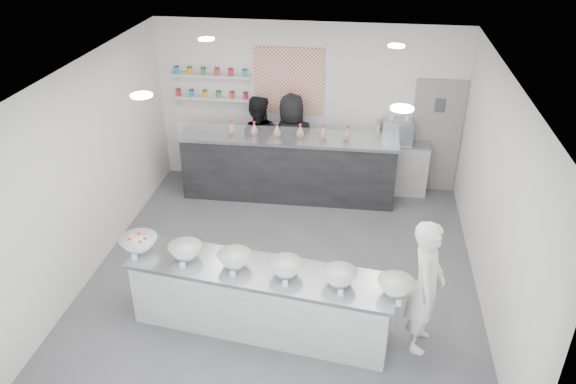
% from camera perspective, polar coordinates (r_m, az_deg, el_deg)
% --- Properties ---
extents(floor, '(6.00, 6.00, 0.00)m').
position_cam_1_polar(floor, '(8.31, -0.48, -8.19)').
color(floor, '#515156').
rests_on(floor, ground).
extents(ceiling, '(6.00, 6.00, 0.00)m').
position_cam_1_polar(ceiling, '(6.94, -0.58, 12.04)').
color(ceiling, white).
rests_on(ceiling, floor).
extents(back_wall, '(5.50, 0.00, 5.50)m').
position_cam_1_polar(back_wall, '(10.24, 2.09, 8.73)').
color(back_wall, white).
rests_on(back_wall, floor).
extents(left_wall, '(0.00, 6.00, 6.00)m').
position_cam_1_polar(left_wall, '(8.35, -19.53, 2.23)').
color(left_wall, white).
rests_on(left_wall, floor).
extents(right_wall, '(0.00, 6.00, 6.00)m').
position_cam_1_polar(right_wall, '(7.63, 20.33, -0.45)').
color(right_wall, white).
rests_on(right_wall, floor).
extents(back_door, '(0.88, 0.04, 2.10)m').
position_cam_1_polar(back_door, '(10.40, 14.78, 5.43)').
color(back_door, gray).
rests_on(back_door, floor).
extents(pattern_panel, '(1.25, 0.03, 1.20)m').
position_cam_1_polar(pattern_panel, '(10.11, 0.11, 11.18)').
color(pattern_panel, '#CD5935').
rests_on(pattern_panel, back_wall).
extents(jar_shelf_lower, '(1.45, 0.22, 0.04)m').
position_cam_1_polar(jar_shelf_lower, '(10.44, -7.68, 9.47)').
color(jar_shelf_lower, silver).
rests_on(jar_shelf_lower, back_wall).
extents(jar_shelf_upper, '(1.45, 0.22, 0.04)m').
position_cam_1_polar(jar_shelf_upper, '(10.31, -7.84, 11.67)').
color(jar_shelf_upper, silver).
rests_on(jar_shelf_upper, back_wall).
extents(preserve_jars, '(1.45, 0.10, 0.56)m').
position_cam_1_polar(preserve_jars, '(10.33, -7.81, 10.89)').
color(preserve_jars, red).
rests_on(preserve_jars, jar_shelf_lower).
extents(downlight_0, '(0.24, 0.24, 0.02)m').
position_cam_1_polar(downlight_0, '(6.41, -14.67, 9.48)').
color(downlight_0, white).
rests_on(downlight_0, ceiling).
extents(downlight_1, '(0.24, 0.24, 0.02)m').
position_cam_1_polar(downlight_1, '(5.93, 11.50, 8.33)').
color(downlight_1, white).
rests_on(downlight_1, ceiling).
extents(downlight_2, '(0.24, 0.24, 0.02)m').
position_cam_1_polar(downlight_2, '(8.76, -8.30, 15.13)').
color(downlight_2, white).
rests_on(downlight_2, ceiling).
extents(downlight_3, '(0.24, 0.24, 0.02)m').
position_cam_1_polar(downlight_3, '(8.42, 10.95, 14.38)').
color(downlight_3, white).
rests_on(downlight_3, ceiling).
extents(prep_counter, '(3.38, 1.17, 0.90)m').
position_cam_1_polar(prep_counter, '(7.14, -2.78, -10.81)').
color(prep_counter, '#A9A9A5').
rests_on(prep_counter, floor).
extents(back_bar, '(3.80, 0.76, 1.17)m').
position_cam_1_polar(back_bar, '(9.98, 0.06, 2.50)').
color(back_bar, black).
rests_on(back_bar, floor).
extents(sneeze_guard, '(3.73, 0.08, 0.32)m').
position_cam_1_polar(sneeze_guard, '(9.37, -0.20, 5.72)').
color(sneeze_guard, white).
rests_on(sneeze_guard, back_bar).
extents(espresso_ledge, '(1.32, 0.42, 0.98)m').
position_cam_1_polar(espresso_ledge, '(10.39, 10.38, 2.51)').
color(espresso_ledge, '#A9A9A5').
rests_on(espresso_ledge, floor).
extents(espresso_machine, '(0.53, 0.37, 0.40)m').
position_cam_1_polar(espresso_machine, '(10.11, 11.09, 6.01)').
color(espresso_machine, '#93969E').
rests_on(espresso_machine, espresso_ledge).
extents(cup_stacks, '(0.25, 0.24, 0.34)m').
position_cam_1_polar(cup_stacks, '(10.11, 9.43, 5.97)').
color(cup_stacks, tan).
rests_on(cup_stacks, espresso_ledge).
extents(prep_bowls, '(3.71, 0.99, 0.17)m').
position_cam_1_polar(prep_bowls, '(6.81, -2.89, -7.33)').
color(prep_bowls, white).
rests_on(prep_bowls, prep_counter).
extents(label_cards, '(3.31, 0.04, 0.07)m').
position_cam_1_polar(label_cards, '(6.42, -3.18, -10.48)').
color(label_cards, white).
rests_on(label_cards, prep_counter).
extents(cookie_bags, '(2.14, 0.18, 0.26)m').
position_cam_1_polar(cookie_bags, '(9.69, 0.06, 6.30)').
color(cookie_bags, '#E365C3').
rests_on(cookie_bags, back_bar).
extents(woman_prep, '(0.51, 0.69, 1.74)m').
position_cam_1_polar(woman_prep, '(6.84, 13.79, -9.31)').
color(woman_prep, white).
rests_on(woman_prep, floor).
extents(staff_left, '(0.92, 0.75, 1.78)m').
position_cam_1_polar(staff_left, '(10.23, -3.16, 4.99)').
color(staff_left, black).
rests_on(staff_left, floor).
extents(staff_right, '(1.03, 0.84, 1.83)m').
position_cam_1_polar(staff_right, '(10.12, 0.38, 4.93)').
color(staff_right, black).
rests_on(staff_right, floor).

